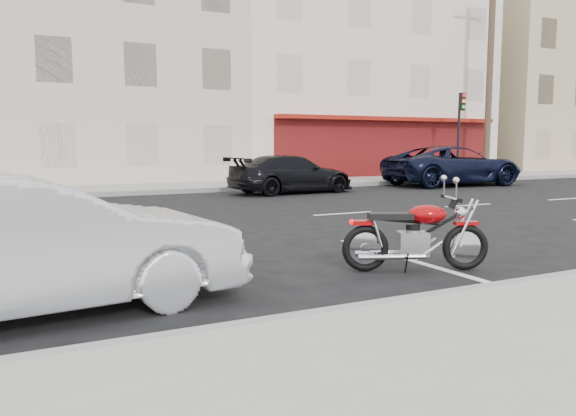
{
  "coord_description": "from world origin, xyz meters",
  "views": [
    {
      "loc": [
        -5.14,
        -11.35,
        1.69
      ],
      "look_at": [
        -1.73,
        -4.53,
        0.8
      ],
      "focal_mm": 35.0,
      "sensor_mm": 36.0,
      "label": 1
    }
  ],
  "objects_px": {
    "utility_pole": "(490,78)",
    "motorcycle": "(467,237)",
    "suv_far": "(453,166)",
    "sedan_silver": "(24,246)",
    "car_far": "(292,174)",
    "traffic_light": "(460,124)",
    "fire_hydrant": "(431,169)"
  },
  "relations": [
    {
      "from": "utility_pole",
      "to": "motorcycle",
      "type": "distance_m",
      "value": 21.43
    },
    {
      "from": "utility_pole",
      "to": "suv_far",
      "type": "height_order",
      "value": "utility_pole"
    },
    {
      "from": "sedan_silver",
      "to": "car_far",
      "type": "height_order",
      "value": "sedan_silver"
    },
    {
      "from": "motorcycle",
      "to": "suv_far",
      "type": "relative_size",
      "value": 0.33
    },
    {
      "from": "utility_pole",
      "to": "suv_far",
      "type": "xyz_separation_m",
      "value": [
        -4.75,
        -2.87,
        -3.96
      ]
    },
    {
      "from": "traffic_light",
      "to": "motorcycle",
      "type": "height_order",
      "value": "traffic_light"
    },
    {
      "from": "suv_far",
      "to": "fire_hydrant",
      "type": "bearing_deg",
      "value": -21.06
    },
    {
      "from": "traffic_light",
      "to": "car_far",
      "type": "xyz_separation_m",
      "value": [
        -10.08,
        -2.81,
        -1.92
      ]
    },
    {
      "from": "motorcycle",
      "to": "fire_hydrant",
      "type": "bearing_deg",
      "value": 73.8
    },
    {
      "from": "utility_pole",
      "to": "traffic_light",
      "type": "distance_m",
      "value": 2.97
    },
    {
      "from": "sedan_silver",
      "to": "suv_far",
      "type": "relative_size",
      "value": 0.75
    },
    {
      "from": "fire_hydrant",
      "to": "car_far",
      "type": "distance_m",
      "value": 9.08
    },
    {
      "from": "car_far",
      "to": "sedan_silver",
      "type": "bearing_deg",
      "value": 137.3
    },
    {
      "from": "fire_hydrant",
      "to": "car_far",
      "type": "xyz_separation_m",
      "value": [
        -8.58,
        -2.98,
        0.11
      ]
    },
    {
      "from": "traffic_light",
      "to": "suv_far",
      "type": "height_order",
      "value": "traffic_light"
    },
    {
      "from": "sedan_silver",
      "to": "utility_pole",
      "type": "bearing_deg",
      "value": -61.78
    },
    {
      "from": "fire_hydrant",
      "to": "sedan_silver",
      "type": "xyz_separation_m",
      "value": [
        -17.04,
        -13.93,
        0.17
      ]
    },
    {
      "from": "utility_pole",
      "to": "motorcycle",
      "type": "bearing_deg",
      "value": -136.5
    },
    {
      "from": "traffic_light",
      "to": "motorcycle",
      "type": "bearing_deg",
      "value": -133.01
    },
    {
      "from": "utility_pole",
      "to": "fire_hydrant",
      "type": "relative_size",
      "value": 12.5
    },
    {
      "from": "traffic_light",
      "to": "motorcycle",
      "type": "distance_m",
      "value": 19.52
    },
    {
      "from": "utility_pole",
      "to": "car_far",
      "type": "xyz_separation_m",
      "value": [
        -12.08,
        -3.08,
        -4.1
      ]
    },
    {
      "from": "fire_hydrant",
      "to": "suv_far",
      "type": "height_order",
      "value": "suv_far"
    },
    {
      "from": "utility_pole",
      "to": "car_far",
      "type": "distance_m",
      "value": 13.12
    },
    {
      "from": "utility_pole",
      "to": "suv_far",
      "type": "bearing_deg",
      "value": -148.84
    },
    {
      "from": "motorcycle",
      "to": "car_far",
      "type": "bearing_deg",
      "value": 97.56
    },
    {
      "from": "utility_pole",
      "to": "suv_far",
      "type": "relative_size",
      "value": 1.6
    },
    {
      "from": "traffic_light",
      "to": "fire_hydrant",
      "type": "relative_size",
      "value": 5.28
    },
    {
      "from": "motorcycle",
      "to": "car_far",
      "type": "distance_m",
      "value": 11.81
    },
    {
      "from": "utility_pole",
      "to": "fire_hydrant",
      "type": "height_order",
      "value": "utility_pole"
    },
    {
      "from": "utility_pole",
      "to": "motorcycle",
      "type": "relative_size",
      "value": 4.88
    },
    {
      "from": "traffic_light",
      "to": "suv_far",
      "type": "bearing_deg",
      "value": -136.54
    }
  ]
}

